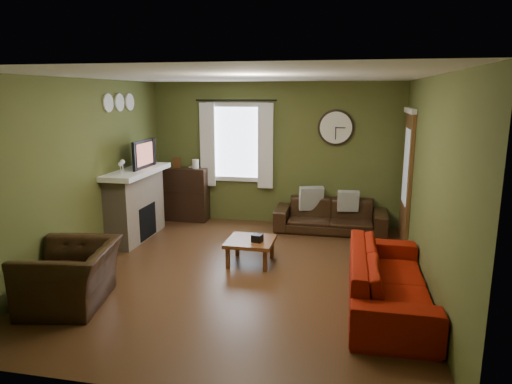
% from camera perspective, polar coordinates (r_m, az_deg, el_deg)
% --- Properties ---
extents(floor, '(4.60, 5.20, 0.00)m').
position_cam_1_polar(floor, '(6.29, -1.65, -10.11)').
color(floor, '#462A16').
rests_on(floor, ground).
extents(ceiling, '(4.60, 5.20, 0.00)m').
position_cam_1_polar(ceiling, '(5.82, -1.81, 14.27)').
color(ceiling, white).
rests_on(ceiling, ground).
extents(wall_left, '(0.00, 5.20, 2.60)m').
position_cam_1_polar(wall_left, '(6.82, -20.90, 2.21)').
color(wall_left, '#4F5726').
rests_on(wall_left, ground).
extents(wall_right, '(0.00, 5.20, 2.60)m').
position_cam_1_polar(wall_right, '(5.85, 20.79, 0.67)').
color(wall_right, '#4F5726').
rests_on(wall_right, ground).
extents(wall_back, '(4.60, 0.00, 2.60)m').
position_cam_1_polar(wall_back, '(8.44, 2.34, 4.79)').
color(wall_back, '#4F5726').
rests_on(wall_back, ground).
extents(wall_front, '(4.60, 0.00, 2.60)m').
position_cam_1_polar(wall_front, '(3.52, -11.53, -6.10)').
color(wall_front, '#4F5726').
rests_on(wall_front, ground).
extents(fireplace, '(0.40, 1.40, 1.10)m').
position_cam_1_polar(fireplace, '(7.85, -14.80, -1.75)').
color(fireplace, tan).
rests_on(fireplace, floor).
extents(firebox, '(0.04, 0.60, 0.55)m').
position_cam_1_polar(firebox, '(7.83, -13.45, -3.60)').
color(firebox, black).
rests_on(firebox, fireplace).
extents(mantel, '(0.58, 1.60, 0.08)m').
position_cam_1_polar(mantel, '(7.72, -14.84, 2.49)').
color(mantel, white).
rests_on(mantel, fireplace).
extents(tv, '(0.08, 0.60, 0.35)m').
position_cam_1_polar(tv, '(7.81, -14.31, 4.22)').
color(tv, black).
rests_on(tv, mantel).
extents(tv_screen, '(0.02, 0.62, 0.36)m').
position_cam_1_polar(tv_screen, '(7.77, -13.80, 4.62)').
color(tv_screen, '#994C3F').
rests_on(tv_screen, mantel).
extents(medallion_left, '(0.28, 0.28, 0.03)m').
position_cam_1_polar(medallion_left, '(7.41, -18.00, 10.55)').
color(medallion_left, white).
rests_on(medallion_left, wall_left).
extents(medallion_mid, '(0.28, 0.28, 0.03)m').
position_cam_1_polar(medallion_mid, '(7.72, -16.71, 10.67)').
color(medallion_mid, white).
rests_on(medallion_mid, wall_left).
extents(medallion_right, '(0.28, 0.28, 0.03)m').
position_cam_1_polar(medallion_right, '(8.03, -15.53, 10.78)').
color(medallion_right, white).
rests_on(medallion_right, wall_left).
extents(window_pane, '(1.00, 0.02, 1.30)m').
position_cam_1_polar(window_pane, '(8.54, -2.34, 6.22)').
color(window_pane, silver).
rests_on(window_pane, wall_back).
extents(curtain_rod, '(0.03, 0.03, 1.50)m').
position_cam_1_polar(curtain_rod, '(8.40, -2.55, 11.39)').
color(curtain_rod, black).
rests_on(curtain_rod, wall_back).
extents(curtain_left, '(0.28, 0.04, 1.55)m').
position_cam_1_polar(curtain_left, '(8.60, -6.08, 5.87)').
color(curtain_left, white).
rests_on(curtain_left, wall_back).
extents(curtain_right, '(0.28, 0.04, 1.55)m').
position_cam_1_polar(curtain_right, '(8.33, 1.19, 5.74)').
color(curtain_right, white).
rests_on(curtain_right, wall_back).
extents(wall_clock, '(0.64, 0.06, 0.64)m').
position_cam_1_polar(wall_clock, '(8.24, 9.96, 7.93)').
color(wall_clock, white).
rests_on(wall_clock, wall_back).
extents(door, '(0.05, 0.90, 2.10)m').
position_cam_1_polar(door, '(7.69, 18.33, 1.55)').
color(door, brown).
rests_on(door, floor).
extents(bookshelf, '(0.85, 0.36, 1.01)m').
position_cam_1_polar(bookshelf, '(8.81, -8.78, -0.26)').
color(bookshelf, black).
rests_on(bookshelf, floor).
extents(book, '(0.18, 0.24, 0.02)m').
position_cam_1_polar(book, '(8.84, -8.19, 2.79)').
color(book, brown).
rests_on(book, bookshelf).
extents(sofa_brown, '(1.93, 0.75, 0.56)m').
position_cam_1_polar(sofa_brown, '(8.15, 9.27, -2.94)').
color(sofa_brown, black).
rests_on(sofa_brown, floor).
extents(pillow_left, '(0.37, 0.15, 0.36)m').
position_cam_1_polar(pillow_left, '(8.13, 11.45, -1.10)').
color(pillow_left, '#9AA09D').
rests_on(pillow_left, sofa_brown).
extents(pillow_right, '(0.44, 0.26, 0.42)m').
position_cam_1_polar(pillow_right, '(8.23, 6.91, -0.80)').
color(pillow_right, '#9AA09D').
rests_on(pillow_right, sofa_brown).
extents(sofa_red, '(0.87, 2.21, 0.65)m').
position_cam_1_polar(sofa_red, '(5.49, 16.24, -10.41)').
color(sofa_red, maroon).
rests_on(sofa_red, floor).
extents(armchair, '(1.12, 1.23, 0.69)m').
position_cam_1_polar(armchair, '(5.71, -22.15, -9.68)').
color(armchair, black).
rests_on(armchair, floor).
extents(coffee_table, '(0.67, 0.67, 0.35)m').
position_cam_1_polar(coffee_table, '(6.59, -0.68, -7.43)').
color(coffee_table, brown).
rests_on(coffee_table, floor).
extents(tissue_box, '(0.16, 0.16, 0.11)m').
position_cam_1_polar(tissue_box, '(6.42, 0.16, -5.83)').
color(tissue_box, black).
rests_on(tissue_box, coffee_table).
extents(wine_glass_a, '(0.07, 0.07, 0.19)m').
position_cam_1_polar(wine_glass_a, '(7.23, -16.58, 2.84)').
color(wine_glass_a, white).
rests_on(wine_glass_a, mantel).
extents(wine_glass_b, '(0.08, 0.08, 0.22)m').
position_cam_1_polar(wine_glass_b, '(7.29, -16.32, 3.04)').
color(wine_glass_b, white).
rests_on(wine_glass_b, mantel).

